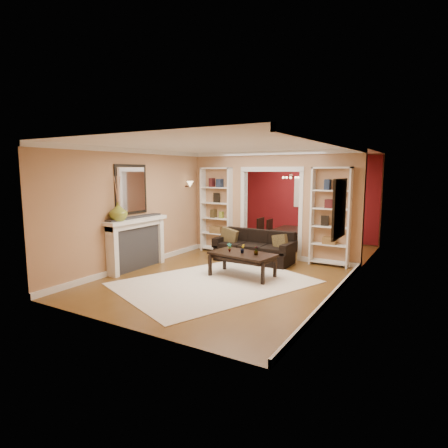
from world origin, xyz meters
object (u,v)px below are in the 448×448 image
Objects in this scene: bookshelf_right at (331,217)px; dining_table at (289,238)px; sofa at (254,247)px; fireplace at (138,244)px; coffee_table at (242,265)px; bookshelf_left at (217,210)px.

dining_table is (-1.55, 1.51, -0.88)m from bookshelf_right.
sofa is 1.27× the size of dining_table.
sofa is at bearing 44.84° from fireplace.
bookshelf_right is 1.51× the size of dining_table.
bookshelf_right is at bearing 19.06° from sofa.
bookshelf_right is at bearing 63.60° from coffee_table.
coffee_table is 0.88× the size of dining_table.
bookshelf_right is 4.47m from fireplace.
fireplace reaches higher than dining_table.
sofa is at bearing 114.02° from coffee_table.
bookshelf_left is at bearing 157.80° from sofa.
coffee_table is 0.79× the size of fireplace.
bookshelf_left and bookshelf_right have the same top height.
bookshelf_right is at bearing -134.18° from dining_table.
bookshelf_left is 3.10m from bookshelf_right.
coffee_table is at bearing -124.74° from bookshelf_right.
sofa reaches higher than coffee_table.
bookshelf_right is at bearing 34.80° from fireplace.
dining_table is at bearing 86.46° from sofa.
bookshelf_right is (1.31, 1.89, 0.90)m from coffee_table.
dining_table is at bearing 102.36° from coffee_table.
fireplace is at bearing 152.63° from dining_table.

